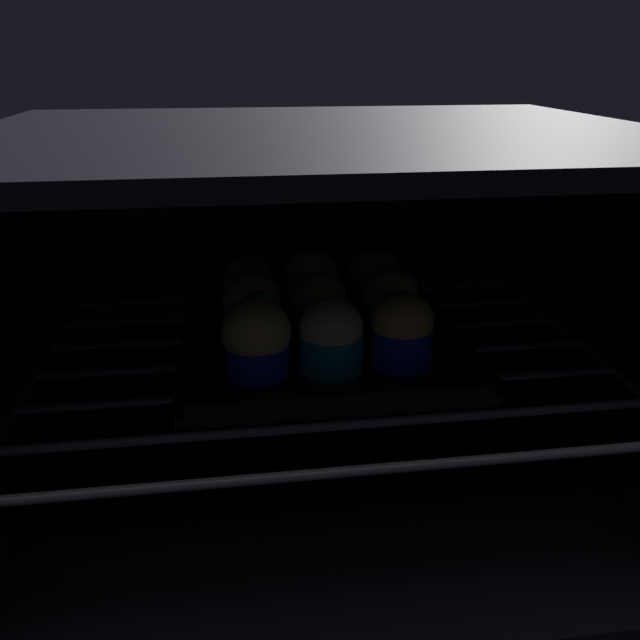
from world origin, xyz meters
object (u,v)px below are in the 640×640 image
muffin_row1_col2 (390,304)px  muffin_row2_col1 (309,284)px  muffin_row0_col2 (402,331)px  muffin_row1_col0 (252,310)px  muffin_row0_col0 (257,338)px  muffin_row1_col1 (318,309)px  muffin_row0_col1 (332,338)px  muffin_row2_col0 (248,288)px  baking_tray (320,345)px  muffin_row2_col2 (374,281)px

muffin_row1_col2 → muffin_row2_col1: muffin_row2_col1 is taller
muffin_row0_col2 → muffin_row1_col0: bearing=153.7°
muffin_row0_col0 → muffin_row1_col1: bearing=47.4°
muffin_row0_col1 → muffin_row0_col2: bearing=4.1°
muffin_row1_col0 → muffin_row0_col1: bearing=-46.2°
muffin_row1_col1 → muffin_row2_col0: 9.18cm
baking_tray → muffin_row0_col0: 10.00cm
muffin_row0_col2 → muffin_row2_col2: size_ratio=0.94×
muffin_row2_col2 → muffin_row2_col1: bearing=179.9°
muffin_row2_col0 → muffin_row2_col1: same height
muffin_row0_col2 → muffin_row2_col1: 14.73cm
muffin_row0_col0 → muffin_row1_col0: same height
baking_tray → muffin_row0_col1: muffin_row0_col1 is taller
muffin_row0_col0 → muffin_row0_col1: size_ratio=1.09×
muffin_row0_col0 → muffin_row1_col1: (6.30, 6.86, -0.26)cm
muffin_row0_col0 → muffin_row1_col0: 6.69cm
muffin_row0_col1 → muffin_row0_col2: (6.41, 0.46, 0.08)cm
baking_tray → muffin_row2_col0: 10.26cm
muffin_row0_col1 → muffin_row2_col0: (-6.72, 13.57, 0.23)cm
muffin_row0_col0 → muffin_row0_col2: muffin_row0_col0 is taller
muffin_row0_col1 → baking_tray: bearing=90.8°
muffin_row0_col2 → muffin_row1_col2: 6.64cm
muffin_row2_col2 → muffin_row1_col1: bearing=-136.8°
baking_tray → muffin_row0_col2: bearing=-44.0°
muffin_row2_col0 → muffin_row2_col1: bearing=0.3°
muffin_row0_col1 → muffin_row0_col2: 6.42cm
muffin_row0_col2 → muffin_row2_col1: size_ratio=0.93×
muffin_row0_col2 → muffin_row2_col0: bearing=135.0°
muffin_row0_col0 → muffin_row0_col1: 6.57cm
muffin_row0_col1 → muffin_row2_col1: bearing=91.0°
muffin_row2_col0 → muffin_row2_col1: (6.47, 0.03, 0.20)cm
muffin_row2_col1 → muffin_row2_col2: bearing=-0.1°
baking_tray → muffin_row1_col0: bearing=178.8°
muffin_row1_col0 → baking_tray: bearing=-1.2°
muffin_row0_col1 → muffin_row2_col2: 15.16cm
baking_tray → muffin_row1_col2: size_ratio=3.86×
muffin_row1_col2 → muffin_row2_col2: muffin_row2_col2 is taller
muffin_row0_col2 → muffin_row2_col1: bearing=116.8°
muffin_row0_col1 → muffin_row2_col0: size_ratio=0.93×
baking_tray → muffin_row2_col0: (-6.63, 6.83, 3.84)cm
baking_tray → muffin_row2_col0: bearing=134.2°
muffin_row1_col2 → muffin_row2_col2: size_ratio=0.95×
muffin_row0_col1 → muffin_row1_col2: muffin_row1_col2 is taller
muffin_row0_col0 → muffin_row2_col1: size_ratio=1.01×
muffin_row2_col0 → muffin_row0_col0: bearing=-89.3°
muffin_row0_col1 → muffin_row2_col2: bearing=63.7°
baking_tray → muffin_row1_col2: muffin_row1_col2 is taller
muffin_row1_col2 → muffin_row2_col0: (-13.68, 6.49, 0.12)cm
muffin_row1_col0 → muffin_row2_col0: 6.69cm
muffin_row1_col1 → muffin_row1_col2: (7.22, 0.03, 0.09)cm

